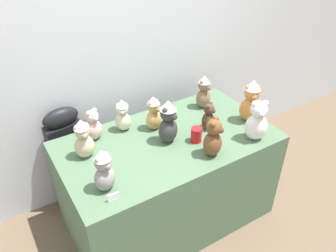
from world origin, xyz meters
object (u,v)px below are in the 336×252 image
at_px(display_table, 168,180).
at_px(teddy_bear_ash, 104,170).
at_px(instrument_case, 69,158).
at_px(teddy_bear_charcoal, 168,122).
at_px(teddy_bear_cocoa, 208,117).
at_px(teddy_bear_ginger, 251,101).
at_px(teddy_bear_mocha, 204,92).
at_px(teddy_bear_blush, 93,125).
at_px(teddy_bear_sand, 83,139).
at_px(teddy_bear_chestnut, 213,138).
at_px(teddy_bear_snow, 257,122).
at_px(party_cup_red, 196,135).
at_px(teddy_bear_honey, 154,113).
at_px(teddy_bear_cream, 123,115).

xyz_separation_m(display_table, teddy_bear_ash, (-0.58, -0.22, 0.54)).
bearing_deg(instrument_case, teddy_bear_charcoal, -50.94).
relative_size(display_table, teddy_bear_cocoa, 7.21).
relative_size(teddy_bear_ash, teddy_bear_ginger, 0.84).
relative_size(teddy_bear_mocha, teddy_bear_blush, 1.17).
xyz_separation_m(teddy_bear_cocoa, teddy_bear_sand, (-0.90, 0.16, 0.04)).
xyz_separation_m(teddy_bear_chestnut, teddy_bear_snow, (0.37, -0.02, 0.01)).
xyz_separation_m(teddy_bear_chestnut, teddy_bear_ginger, (0.50, 0.19, 0.04)).
bearing_deg(party_cup_red, teddy_bear_cocoa, 27.24).
relative_size(teddy_bear_charcoal, party_cup_red, 3.04).
bearing_deg(teddy_bear_honey, teddy_bear_blush, 152.12).
bearing_deg(teddy_bear_cocoa, teddy_bear_blush, 126.13).
bearing_deg(teddy_bear_cream, teddy_bear_mocha, 25.15).
xyz_separation_m(display_table, teddy_bear_mocha, (0.49, 0.24, 0.54)).
height_order(instrument_case, teddy_bear_chestnut, teddy_bear_chestnut).
bearing_deg(teddy_bear_mocha, instrument_case, 148.47).
bearing_deg(teddy_bear_chestnut, instrument_case, 97.55).
height_order(teddy_bear_cream, teddy_bear_ginger, teddy_bear_ginger).
relative_size(teddy_bear_honey, party_cup_red, 2.51).
bearing_deg(teddy_bear_ginger, instrument_case, -179.35).
bearing_deg(teddy_bear_cocoa, teddy_bear_snow, -84.72).
distance_m(display_table, instrument_case, 0.83).
height_order(instrument_case, teddy_bear_mocha, teddy_bear_mocha).
height_order(teddy_bear_mocha, teddy_bear_ginger, teddy_bear_ginger).
xyz_separation_m(teddy_bear_honey, teddy_bear_snow, (0.56, -0.49, 0.01)).
bearing_deg(teddy_bear_sand, teddy_bear_cocoa, -9.21).
relative_size(teddy_bear_cocoa, teddy_bear_cream, 0.84).
distance_m(teddy_bear_cocoa, teddy_bear_ginger, 0.35).
xyz_separation_m(instrument_case, teddy_bear_snow, (1.14, -0.88, 0.46)).
xyz_separation_m(teddy_bear_ash, teddy_bear_honey, (0.56, 0.40, -0.01)).
bearing_deg(display_table, teddy_bear_mocha, 26.43).
bearing_deg(teddy_bear_charcoal, teddy_bear_cocoa, -31.05).
height_order(teddy_bear_mocha, party_cup_red, teddy_bear_mocha).
bearing_deg(teddy_bear_mocha, teddy_bear_cream, 161.72).
height_order(instrument_case, party_cup_red, instrument_case).
distance_m(teddy_bear_snow, teddy_bear_cream, 0.97).
bearing_deg(teddy_bear_snow, teddy_bear_ash, -159.70).
height_order(teddy_bear_blush, party_cup_red, teddy_bear_blush).
bearing_deg(display_table, teddy_bear_ash, -158.77).
distance_m(teddy_bear_sand, teddy_bear_snow, 1.20).
bearing_deg(teddy_bear_blush, teddy_bear_sand, -147.48).
relative_size(teddy_bear_charcoal, teddy_bear_mocha, 1.17).
relative_size(instrument_case, teddy_bear_cocoa, 4.39).
height_order(teddy_bear_sand, teddy_bear_chestnut, teddy_bear_sand).
distance_m(instrument_case, teddy_bear_mocha, 1.23).
relative_size(teddy_bear_cocoa, teddy_bear_snow, 0.69).
height_order(instrument_case, teddy_bear_ash, teddy_bear_ash).
distance_m(teddy_bear_chestnut, teddy_bear_cream, 0.70).
bearing_deg(teddy_bear_ginger, display_table, -160.51).
xyz_separation_m(teddy_bear_ash, teddy_bear_sand, (0.01, 0.36, 0.00)).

